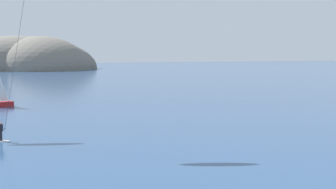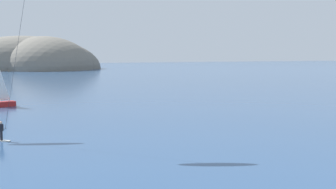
{
  "view_description": "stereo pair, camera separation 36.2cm",
  "coord_description": "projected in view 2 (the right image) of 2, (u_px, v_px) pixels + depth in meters",
  "views": [
    {
      "loc": [
        -14.6,
        -11.05,
        7.46
      ],
      "look_at": [
        0.22,
        22.26,
        3.85
      ],
      "focal_mm": 45.0,
      "sensor_mm": 36.0,
      "label": 1
    },
    {
      "loc": [
        -14.27,
        -11.2,
        7.46
      ],
      "look_at": [
        0.22,
        22.26,
        3.85
      ],
      "focal_mm": 45.0,
      "sensor_mm": 36.0,
      "label": 2
    }
  ],
  "objects": [
    {
      "name": "headland_island",
      "position": [
        35.0,
        69.0,
        191.66
      ],
      "size": [
        69.23,
        50.93,
        30.43
      ],
      "color": "slate",
      "rests_on": "ground"
    }
  ]
}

